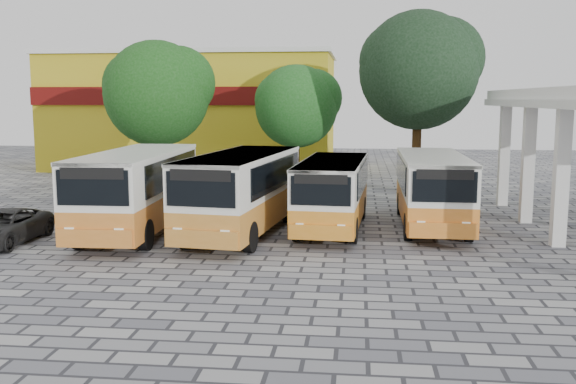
# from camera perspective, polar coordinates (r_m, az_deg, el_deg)

# --- Properties ---
(ground) EXTENTS (90.00, 90.00, 0.00)m
(ground) POSITION_cam_1_polar(r_m,az_deg,el_deg) (21.21, 3.40, -5.41)
(ground) COLOR #595A63
(ground) RESTS_ON ground
(shophouse_block) EXTENTS (20.40, 10.40, 8.30)m
(shophouse_block) POSITION_cam_1_polar(r_m,az_deg,el_deg) (48.10, -8.25, 7.18)
(shophouse_block) COLOR #B49F16
(shophouse_block) RESTS_ON ground
(bus_far_left) EXTENTS (2.80, 8.57, 3.07)m
(bus_far_left) POSITION_cam_1_polar(r_m,az_deg,el_deg) (24.61, -13.29, 0.50)
(bus_far_left) COLOR #C67126
(bus_far_left) RESTS_ON ground
(bus_centre_left) EXTENTS (3.54, 8.61, 3.01)m
(bus_centre_left) POSITION_cam_1_polar(r_m,az_deg,el_deg) (23.78, -4.16, 0.35)
(bus_centre_left) COLOR #C0792A
(bus_centre_left) RESTS_ON ground
(bus_centre_right) EXTENTS (2.75, 7.58, 2.68)m
(bus_centre_right) POSITION_cam_1_polar(r_m,az_deg,el_deg) (24.78, 3.99, 0.23)
(bus_centre_right) COLOR orange
(bus_centre_right) RESTS_ON ground
(bus_far_right) EXTENTS (2.52, 7.91, 2.84)m
(bus_far_right) POSITION_cam_1_polar(r_m,az_deg,el_deg) (25.70, 12.70, 0.54)
(bus_far_right) COLOR orange
(bus_far_right) RESTS_ON ground
(tree_left) EXTENTS (5.95, 5.67, 8.13)m
(tree_left) POSITION_cam_1_polar(r_m,az_deg,el_deg) (35.51, -11.49, 8.87)
(tree_left) COLOR #372512
(tree_left) RESTS_ON ground
(tree_middle) EXTENTS (5.00, 4.76, 6.97)m
(tree_middle) POSITION_cam_1_polar(r_m,az_deg,el_deg) (37.15, 0.84, 7.86)
(tree_middle) COLOR #462812
(tree_middle) RESTS_ON ground
(tree_right) EXTENTS (6.45, 6.15, 9.55)m
(tree_right) POSITION_cam_1_polar(r_m,az_deg,el_deg) (34.43, 11.67, 10.88)
(tree_right) COLOR #422A11
(tree_right) RESTS_ON ground
(parked_car) EXTENTS (2.00, 4.27, 1.18)m
(parked_car) POSITION_cam_1_polar(r_m,az_deg,el_deg) (24.46, -24.01, -2.87)
(parked_car) COLOR black
(parked_car) RESTS_ON ground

